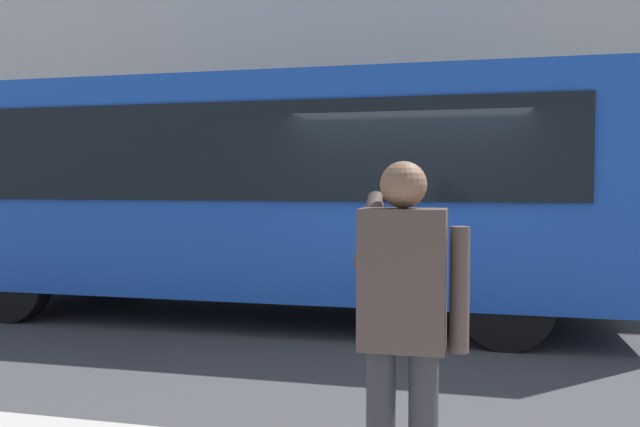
% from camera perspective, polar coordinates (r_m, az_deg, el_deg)
% --- Properties ---
extents(ground_plane, '(60.00, 60.00, 0.00)m').
position_cam_1_polar(ground_plane, '(7.51, 8.09, -10.76)').
color(ground_plane, '#38383A').
extents(red_bus, '(9.05, 2.54, 3.08)m').
position_cam_1_polar(red_bus, '(8.42, -5.05, 2.28)').
color(red_bus, '#1947AD').
rests_on(red_bus, ground_plane).
extents(pedestrian_photographer, '(0.53, 0.52, 1.70)m').
position_cam_1_polar(pedestrian_photographer, '(3.06, 7.44, -8.73)').
color(pedestrian_photographer, '#2D2D33').
rests_on(pedestrian_photographer, sidewalk_curb).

